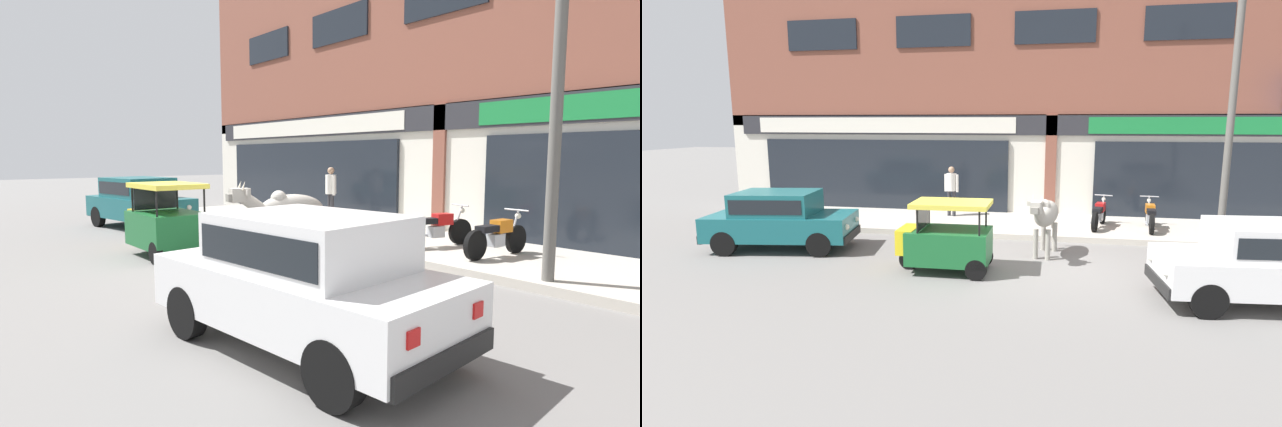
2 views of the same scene
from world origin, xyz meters
TOP-DOWN VIEW (x-y plane):
  - ground_plane at (0.00, 0.00)m, footprint 90.00×90.00m
  - sidewalk at (0.00, 3.88)m, footprint 19.00×3.37m
  - shop_building at (0.00, 5.82)m, footprint 23.00×1.40m
  - cow at (0.01, 0.73)m, footprint 0.77×2.14m
  - car_0 at (3.87, -1.83)m, footprint 3.72×1.92m
  - car_1 at (-6.53, 0.14)m, footprint 3.77×2.13m
  - auto_rickshaw at (-2.02, -0.93)m, footprint 2.00×1.18m
  - motorcycle_0 at (1.46, 3.59)m, footprint 0.69×1.78m
  - motorcycle_1 at (2.85, 3.59)m, footprint 0.52×1.81m
  - pedestrian at (-3.10, 4.54)m, footprint 0.49×0.32m
  - utility_pole at (4.39, 2.50)m, footprint 0.18×0.18m

SIDE VIEW (x-z plane):
  - ground_plane at x=0.00m, z-range 0.00..0.00m
  - sidewalk at x=0.00m, z-range 0.00..0.16m
  - motorcycle_0 at x=1.46m, z-range 0.11..0.98m
  - motorcycle_1 at x=2.85m, z-range 0.11..0.98m
  - auto_rickshaw at x=-2.02m, z-range -0.10..1.42m
  - car_0 at x=3.87m, z-range 0.08..1.54m
  - car_1 at x=-6.53m, z-range 0.08..1.54m
  - cow at x=0.01m, z-range 0.20..1.81m
  - pedestrian at x=-3.10m, z-range 0.34..1.94m
  - utility_pole at x=4.39m, z-range 0.16..6.55m
  - shop_building at x=0.00m, z-range -0.19..9.93m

